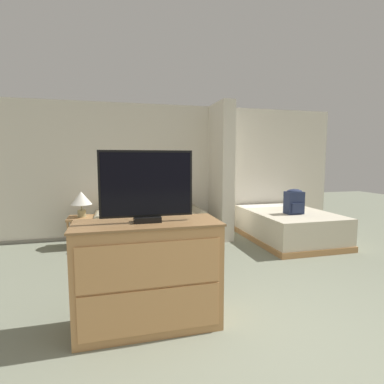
# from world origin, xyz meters

# --- Properties ---
(ground_plane) EXTENTS (20.00, 20.00, 0.00)m
(ground_plane) POSITION_xyz_m (0.00, 0.00, 0.00)
(ground_plane) COLOR gray
(wall_back) EXTENTS (6.84, 0.16, 2.60)m
(wall_back) POSITION_xyz_m (-0.00, 4.24, 1.29)
(wall_back) COLOR silver
(wall_back) RESTS_ON ground_plane
(wall_partition_pillar) EXTENTS (0.24, 0.86, 2.60)m
(wall_partition_pillar) POSITION_xyz_m (0.71, 3.75, 1.30)
(wall_partition_pillar) COLOR silver
(wall_partition_pillar) RESTS_ON ground_plane
(couch) EXTENTS (2.02, 0.84, 0.87)m
(couch) POSITION_xyz_m (-0.68, 3.75, 0.32)
(couch) COLOR #B7AD8E
(couch) RESTS_ON ground_plane
(coffee_table) EXTENTS (0.75, 0.44, 0.45)m
(coffee_table) POSITION_xyz_m (-0.69, 2.72, 0.39)
(coffee_table) COLOR #B27F4C
(coffee_table) RESTS_ON ground_plane
(side_table) EXTENTS (0.48, 0.48, 0.53)m
(side_table) POSITION_xyz_m (-1.88, 3.72, 0.45)
(side_table) COLOR #B27F4C
(side_table) RESTS_ON ground_plane
(table_lamp) EXTENTS (0.36, 0.36, 0.45)m
(table_lamp) POSITION_xyz_m (-1.88, 3.72, 0.84)
(table_lamp) COLOR tan
(table_lamp) RESTS_ON side_table
(tv_dresser) EXTENTS (1.31, 0.54, 0.98)m
(tv_dresser) POSITION_xyz_m (-1.03, 0.88, 0.49)
(tv_dresser) COLOR #B27F4C
(tv_dresser) RESTS_ON ground_plane
(tv) EXTENTS (0.82, 0.16, 0.64)m
(tv) POSITION_xyz_m (-1.03, 0.88, 1.30)
(tv) COLOR black
(tv) RESTS_ON tv_dresser
(bed) EXTENTS (1.40, 1.94, 0.56)m
(bed) POSITION_xyz_m (1.84, 3.17, 0.28)
(bed) COLOR #B27F4C
(bed) RESTS_ON ground_plane
(backpack) EXTENTS (0.30, 0.24, 0.45)m
(backpack) POSITION_xyz_m (1.80, 2.91, 0.79)
(backpack) COLOR #232D4C
(backpack) RESTS_ON bed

